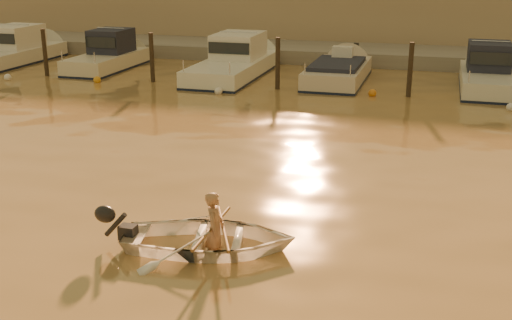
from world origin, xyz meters
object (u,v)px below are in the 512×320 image
(person, at_px, (215,229))
(moored_boat_3, at_px, (338,76))
(moored_boat_0, at_px, (8,51))
(dinghy, at_px, (210,239))
(moored_boat_2, at_px, (234,61))
(moored_boat_4, at_px, (488,73))
(waterfront_building, at_px, (339,2))
(moored_boat_1, at_px, (107,55))

(person, xyz_separation_m, moored_boat_3, (-0.42, 16.28, -0.17))
(moored_boat_0, bearing_deg, dinghy, -45.27)
(person, bearing_deg, moored_boat_2, 5.11)
(dinghy, distance_m, moored_boat_4, 17.22)
(moored_boat_3, bearing_deg, waterfront_building, 99.35)
(moored_boat_3, bearing_deg, person, -88.52)
(waterfront_building, bearing_deg, person, -85.32)
(moored_boat_1, distance_m, moored_boat_2, 6.07)
(dinghy, height_order, moored_boat_0, moored_boat_0)
(moored_boat_4, distance_m, waterfront_building, 13.52)
(moored_boat_3, height_order, moored_boat_4, moored_boat_4)
(person, bearing_deg, moored_boat_0, 33.17)
(moored_boat_0, distance_m, moored_boat_4, 21.67)
(moored_boat_1, xyz_separation_m, moored_boat_4, (16.43, 0.00, 0.00))
(person, height_order, waterfront_building, waterfront_building)
(moored_boat_0, xyz_separation_m, waterfront_building, (14.01, 11.00, 1.77))
(dinghy, distance_m, moored_boat_3, 16.31)
(dinghy, relative_size, moored_boat_0, 0.42)
(moored_boat_2, bearing_deg, moored_boat_1, 180.00)
(moored_boat_0, height_order, waterfront_building, waterfront_building)
(moored_boat_3, bearing_deg, moored_boat_1, 180.00)
(dinghy, relative_size, moored_boat_4, 0.50)
(moored_boat_2, xyz_separation_m, moored_boat_3, (4.52, 0.00, -0.40))
(moored_boat_3, relative_size, moored_boat_4, 0.99)
(waterfront_building, bearing_deg, moored_boat_2, -103.82)
(person, xyz_separation_m, moored_boat_1, (-11.01, 16.28, 0.23))
(moored_boat_0, bearing_deg, moored_boat_4, 0.00)
(dinghy, distance_m, person, 0.22)
(dinghy, xyz_separation_m, moored_boat_0, (-16.15, 16.30, 0.43))
(moored_boat_0, height_order, moored_boat_4, same)
(dinghy, xyz_separation_m, moored_boat_2, (-4.84, 16.30, 0.43))
(moored_boat_1, height_order, moored_boat_4, same)
(person, xyz_separation_m, moored_boat_0, (-16.25, 16.28, 0.23))
(dinghy, distance_m, moored_boat_0, 22.95)
(moored_boat_1, bearing_deg, waterfront_building, 51.42)
(dinghy, height_order, person, person)
(person, xyz_separation_m, moored_boat_2, (-4.94, 16.28, 0.23))
(moored_boat_3, height_order, waterfront_building, waterfront_building)
(moored_boat_4, bearing_deg, waterfront_building, 124.82)
(moored_boat_0, distance_m, waterfront_building, 17.90)
(dinghy, relative_size, moored_boat_1, 0.53)
(moored_boat_2, height_order, waterfront_building, waterfront_building)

